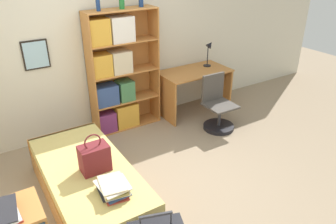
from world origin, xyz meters
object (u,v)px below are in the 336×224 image
Objects in this scene: desk_lamp at (209,49)px; desk at (194,84)px; bookcase at (116,75)px; bottle_clear at (141,2)px; bottle_brown at (122,1)px; handbag at (94,158)px; book_stack_on_bed at (114,187)px; desk_chair at (218,112)px; bed at (89,183)px; bottle_green at (98,5)px.

desk is at bearing -167.03° from desk_lamp.
bookcase is 1.44m from desk.
bottle_brown is at bearing -176.49° from bottle_clear.
bookcase is at bearing 173.14° from desk.
handbag is at bearing -126.71° from bottle_brown.
bottle_brown is (0.16, -0.02, 1.08)m from bookcase.
desk_chair is (2.29, 1.11, -0.25)m from book_stack_on_bed.
bed is 1.86m from bookcase.
bottle_clear is 0.16× the size of desk.
desk is (1.22, -0.14, -1.45)m from bottle_brown.
desk_lamp is (1.27, -0.08, -0.88)m from bottle_clear.
desk_chair is at bearing -28.65° from bottle_green.
desk is (1.57, -0.16, -1.43)m from bottle_green.
book_stack_on_bed is 2.21m from bookcase.
bottle_clear is (1.49, 1.39, 1.74)m from bed.
bottle_clear is (0.66, 0.00, -0.01)m from bottle_green.
desk is at bearing -5.73° from bottle_green.
handbag is 3.09m from desk_lamp.
book_stack_on_bed is at bearing -142.05° from desk.
desk_chair is (1.55, -0.85, -1.70)m from bottle_green.
bottle_green is 2.45m from desk_chair.
bookcase is 4.10× the size of desk_lamp.
handbag is 2.42m from desk_chair.
bookcase is at bearing 53.93° from bed.
desk_chair is (0.88, -0.85, -1.69)m from bottle_clear.
desk is at bearing 30.01° from handbag.
bottle_green is 0.35m from bottle_brown.
bookcase reaches higher than book_stack_on_bed.
bottle_clear reaches higher than handbag.
bookcase is at bearing 171.21° from bottle_brown.
desk is at bearing -10.08° from bottle_clear.
desk_lamp is at bearing 35.16° from book_stack_on_bed.
bottle_brown reaches higher than desk_lamp.
handbag is 2.34× the size of bottle_clear.
bottle_green reaches higher than desk_chair.
handbag is 0.24× the size of bookcase.
handbag is at bearing -122.10° from bookcase.
desk_lamp is (1.59, -0.06, -0.90)m from bottle_brown.
desk_lamp is (2.68, 1.89, 0.56)m from book_stack_on_bed.
book_stack_on_bed is 1.93× the size of bottle_clear.
book_stack_on_bed is (0.09, -0.57, 0.29)m from bed.
bed is 5.18× the size of book_stack_on_bed.
desk is at bearing -6.61° from bottle_brown.
handbag is 2.69m from desk.
desk_lamp is at bearing -2.04° from bottle_brown.
desk_lamp is at bearing -2.66° from bookcase.
bottle_brown is at bearing 177.96° from desk_lamp.
desk_lamp reaches higher than desk.
bed is 10.01× the size of bottle_clear.
handbag is at bearing -164.12° from desk_chair.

